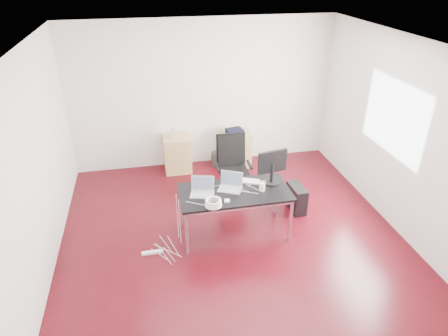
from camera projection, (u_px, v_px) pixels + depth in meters
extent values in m
plane|color=#38060D|center=(231.00, 234.00, 6.04)|extent=(5.00, 5.00, 0.00)
plane|color=silver|center=(233.00, 44.00, 4.72)|extent=(5.00, 5.00, 0.00)
plane|color=silver|center=(203.00, 95.00, 7.54)|extent=(5.00, 0.00, 5.00)
plane|color=silver|center=(300.00, 282.00, 3.22)|extent=(5.00, 0.00, 5.00)
plane|color=silver|center=(35.00, 169.00, 4.93)|extent=(0.00, 5.00, 5.00)
plane|color=silver|center=(399.00, 136.00, 5.82)|extent=(0.00, 5.00, 5.00)
plane|color=white|center=(393.00, 118.00, 5.90)|extent=(0.00, 1.50, 1.50)
cube|color=black|center=(235.00, 192.00, 5.75)|extent=(1.60, 0.80, 0.03)
cube|color=silver|center=(187.00, 234.00, 5.48)|extent=(0.04, 0.04, 0.70)
cube|color=silver|center=(181.00, 206.00, 6.09)|extent=(0.04, 0.04, 0.70)
cube|color=silver|center=(290.00, 221.00, 5.75)|extent=(0.04, 0.04, 0.70)
cube|color=silver|center=(275.00, 195.00, 6.35)|extent=(0.04, 0.04, 0.70)
cylinder|color=black|center=(233.00, 186.00, 6.84)|extent=(0.06, 0.06, 0.47)
cube|color=black|center=(234.00, 172.00, 6.72)|extent=(0.49, 0.47, 0.06)
cube|color=black|center=(231.00, 150.00, 6.76)|extent=(0.46, 0.10, 0.55)
cube|color=tan|center=(177.00, 154.00, 7.69)|extent=(0.50, 0.50, 0.70)
cube|color=tan|center=(237.00, 148.00, 7.90)|extent=(0.50, 0.50, 0.70)
cube|color=black|center=(296.00, 198.00, 6.52)|extent=(0.22, 0.46, 0.44)
cylinder|color=black|center=(217.00, 159.00, 7.95)|extent=(0.29, 0.29, 0.28)
cube|color=white|center=(152.00, 252.00, 5.64)|extent=(0.30, 0.06, 0.04)
cube|color=silver|center=(202.00, 195.00, 5.64)|extent=(0.38, 0.31, 0.01)
cube|color=silver|center=(203.00, 183.00, 5.69)|extent=(0.33, 0.13, 0.22)
cube|color=#475166|center=(203.00, 184.00, 5.68)|extent=(0.29, 0.11, 0.18)
cube|color=silver|center=(230.00, 190.00, 5.76)|extent=(0.40, 0.35, 0.01)
cube|color=silver|center=(232.00, 179.00, 5.81)|extent=(0.32, 0.19, 0.22)
cube|color=#475166|center=(232.00, 179.00, 5.80)|extent=(0.28, 0.16, 0.18)
cylinder|color=black|center=(271.00, 182.00, 5.96)|extent=(0.26, 0.26, 0.02)
cylinder|color=black|center=(272.00, 172.00, 5.89)|extent=(0.05, 0.05, 0.30)
cube|color=black|center=(272.00, 162.00, 5.82)|extent=(0.45, 0.13, 0.34)
cube|color=#475166|center=(272.00, 161.00, 5.84)|extent=(0.39, 0.07, 0.29)
cube|color=white|center=(245.00, 181.00, 5.99)|extent=(0.46, 0.31, 0.02)
cylinder|color=white|center=(262.00, 187.00, 5.73)|extent=(0.08, 0.08, 0.12)
cylinder|color=brown|center=(263.00, 184.00, 5.82)|extent=(0.09, 0.09, 0.10)
torus|color=white|center=(213.00, 205.00, 5.39)|extent=(0.24, 0.24, 0.04)
torus|color=white|center=(213.00, 203.00, 5.37)|extent=(0.23, 0.23, 0.04)
torus|color=white|center=(213.00, 201.00, 5.35)|extent=(0.22, 0.22, 0.04)
cube|color=white|center=(227.00, 201.00, 5.49)|extent=(0.08, 0.08, 0.03)
cube|color=#9E9E9E|center=(173.00, 133.00, 7.45)|extent=(0.09, 0.08, 0.18)
cube|color=black|center=(235.00, 131.00, 7.65)|extent=(0.35, 0.30, 0.09)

